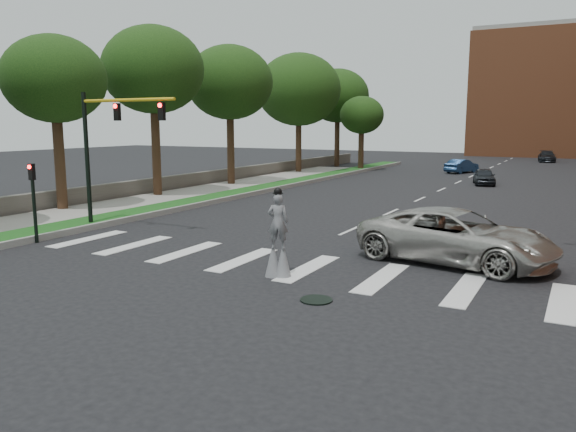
# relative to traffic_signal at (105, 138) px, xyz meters

# --- Properties ---
(ground_plane) EXTENTS (160.00, 160.00, 0.00)m
(ground_plane) POSITION_rel_traffic_signal_xyz_m (9.78, -3.00, -4.15)
(ground_plane) COLOR black
(ground_plane) RESTS_ON ground
(grass_median) EXTENTS (2.00, 60.00, 0.25)m
(grass_median) POSITION_rel_traffic_signal_xyz_m (-1.72, 17.00, -4.03)
(grass_median) COLOR #144916
(grass_median) RESTS_ON ground
(median_curb) EXTENTS (0.20, 60.00, 0.28)m
(median_curb) POSITION_rel_traffic_signal_xyz_m (-0.67, 17.00, -4.01)
(median_curb) COLOR gray
(median_curb) RESTS_ON ground
(sidewalk_left) EXTENTS (4.00, 60.00, 0.18)m
(sidewalk_left) POSITION_rel_traffic_signal_xyz_m (-4.72, 7.00, -4.06)
(sidewalk_left) COLOR gray
(sidewalk_left) RESTS_ON ground
(stone_wall) EXTENTS (0.50, 56.00, 1.10)m
(stone_wall) POSITION_rel_traffic_signal_xyz_m (-7.22, 19.00, -3.60)
(stone_wall) COLOR #555049
(stone_wall) RESTS_ON ground
(manhole) EXTENTS (0.90, 0.90, 0.04)m
(manhole) POSITION_rel_traffic_signal_xyz_m (12.78, -5.00, -4.13)
(manhole) COLOR black
(manhole) RESTS_ON ground
(building_backdrop) EXTENTS (26.00, 14.00, 18.00)m
(building_backdrop) POSITION_rel_traffic_signal_xyz_m (15.78, 75.00, 4.85)
(building_backdrop) COLOR #9A5230
(building_backdrop) RESTS_ON ground
(traffic_signal) EXTENTS (5.30, 0.23, 6.20)m
(traffic_signal) POSITION_rel_traffic_signal_xyz_m (0.00, 0.00, 0.00)
(traffic_signal) COLOR black
(traffic_signal) RESTS_ON ground
(secondary_signal) EXTENTS (0.25, 0.21, 3.23)m
(secondary_signal) POSITION_rel_traffic_signal_xyz_m (-0.52, -3.50, -2.20)
(secondary_signal) COLOR black
(secondary_signal) RESTS_ON ground
(stilt_performer) EXTENTS (0.82, 0.62, 2.85)m
(stilt_performer) POSITION_rel_traffic_signal_xyz_m (10.66, -3.35, -3.02)
(stilt_performer) COLOR #352215
(stilt_performer) RESTS_ON ground
(suv_crossing) EXTENTS (7.18, 4.25, 1.87)m
(suv_crossing) POSITION_rel_traffic_signal_xyz_m (15.27, 1.15, -3.21)
(suv_crossing) COLOR #ACAAA3
(suv_crossing) RESTS_ON ground
(car_near) EXTENTS (2.39, 4.05, 1.29)m
(car_near) POSITION_rel_traffic_signal_xyz_m (11.95, 28.04, -3.50)
(car_near) COLOR black
(car_near) RESTS_ON ground
(car_mid) EXTENTS (2.77, 4.32, 1.34)m
(car_mid) POSITION_rel_traffic_signal_xyz_m (8.25, 38.12, -3.48)
(car_mid) COLOR navy
(car_mid) RESTS_ON ground
(car_far) EXTENTS (2.48, 4.97, 1.39)m
(car_far) POSITION_rel_traffic_signal_xyz_m (14.55, 59.55, -3.46)
(car_far) COLOR black
(car_far) RESTS_ON ground
(tree_1) EXTENTS (5.46, 5.46, 9.46)m
(tree_1) POSITION_rel_traffic_signal_xyz_m (-6.29, 2.70, 2.94)
(tree_1) COLOR #352215
(tree_1) RESTS_ON ground
(tree_2) EXTENTS (6.51, 6.51, 10.95)m
(tree_2) POSITION_rel_traffic_signal_xyz_m (-5.77, 9.90, 3.99)
(tree_2) COLOR #352215
(tree_2) RESTS_ON ground
(tree_3) EXTENTS (6.60, 6.60, 10.68)m
(tree_3) POSITION_rel_traffic_signal_xyz_m (-5.34, 17.94, 3.69)
(tree_3) COLOR #352215
(tree_3) RESTS_ON ground
(tree_4) EXTENTS (8.07, 8.07, 11.41)m
(tree_4) POSITION_rel_traffic_signal_xyz_m (-5.73, 30.28, 3.82)
(tree_4) COLOR #352215
(tree_4) RESTS_ON ground
(tree_5) EXTENTS (6.93, 6.93, 10.78)m
(tree_5) POSITION_rel_traffic_signal_xyz_m (-5.90, 40.15, 3.65)
(tree_5) COLOR #352215
(tree_5) RESTS_ON ground
(tree_6) EXTENTS (4.48, 4.48, 7.56)m
(tree_6) POSITION_rel_traffic_signal_xyz_m (-1.52, 36.14, 1.44)
(tree_6) COLOR #352215
(tree_6) RESTS_ON ground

